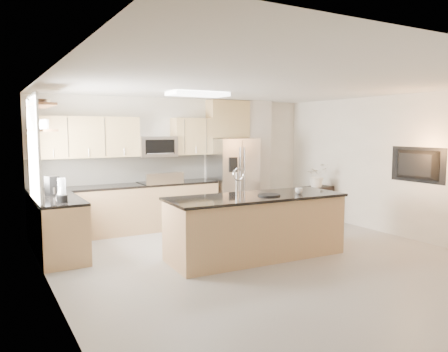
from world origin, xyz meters
TOP-DOWN VIEW (x-y plane):
  - floor at (0.00, 0.00)m, footprint 6.50×6.50m
  - ceiling at (0.00, 0.00)m, footprint 6.00×6.50m
  - wall_back at (0.00, 3.25)m, footprint 6.00×0.02m
  - wall_left at (-3.00, 0.00)m, footprint 0.02×6.50m
  - wall_right at (3.00, 0.00)m, footprint 0.02×6.50m
  - back_counter at (-1.23, 2.93)m, footprint 3.55×0.66m
  - left_counter at (-2.67, 1.85)m, footprint 0.66×1.50m
  - range at (-0.60, 2.92)m, footprint 0.76×0.64m
  - upper_cabinets at (-1.30, 3.09)m, footprint 3.50×0.33m
  - microwave at (-0.60, 3.04)m, footprint 0.76×0.40m
  - refrigerator at (1.06, 2.87)m, footprint 0.92×0.78m
  - partition_column at (1.82, 3.10)m, footprint 0.60×0.30m
  - window at (-2.98, 1.85)m, footprint 0.04×1.15m
  - shelf_lower at (-2.85, 1.95)m, footprint 0.30×1.20m
  - shelf_upper at (-2.85, 1.95)m, footprint 0.30×1.20m
  - ceiling_fixture at (-0.40, 1.60)m, footprint 1.00×0.50m
  - island at (-0.03, 0.36)m, footprint 2.81×1.12m
  - credenza at (2.45, 1.88)m, footprint 1.00×0.55m
  - cup at (0.67, 0.19)m, footprint 0.14×0.14m
  - platter at (0.13, 0.24)m, footprint 0.46×0.46m
  - blender at (-2.67, 1.43)m, footprint 0.15×0.15m
  - kettle at (-2.62, 1.83)m, footprint 0.18×0.18m
  - coffee_maker at (-2.69, 2.20)m, footprint 0.21×0.23m
  - bowl at (-2.85, 2.02)m, footprint 0.55×0.55m
  - flower_vase at (2.50, 1.84)m, footprint 0.70×0.61m
  - television at (2.91, -0.20)m, footprint 0.14×1.08m

SIDE VIEW (x-z plane):
  - floor at x=0.00m, z-range 0.00..0.00m
  - credenza at x=2.45m, z-range 0.00..0.75m
  - left_counter at x=-2.67m, z-range 0.00..0.92m
  - back_counter at x=-1.23m, z-range -0.25..1.19m
  - range at x=-0.60m, z-range -0.10..1.04m
  - island at x=-0.03m, z-range -0.21..1.17m
  - refrigerator at x=1.06m, z-range 0.00..1.78m
  - platter at x=0.13m, z-range 0.96..0.98m
  - cup at x=0.67m, z-range 0.96..1.05m
  - kettle at x=-2.62m, z-range 0.91..1.13m
  - coffee_maker at x=-2.69m, z-range 0.91..1.22m
  - blender at x=-2.67m, z-range 0.90..1.25m
  - flower_vase at x=2.50m, z-range 0.75..1.51m
  - wall_back at x=0.00m, z-range 0.00..2.60m
  - wall_left at x=-3.00m, z-range 0.00..2.60m
  - wall_right at x=3.00m, z-range 0.00..2.60m
  - partition_column at x=1.82m, z-range 0.00..2.60m
  - television at x=2.91m, z-range 1.04..1.66m
  - microwave at x=-0.60m, z-range 1.43..1.83m
  - window at x=-2.98m, z-range 0.83..2.47m
  - upper_cabinets at x=-1.30m, z-range 1.45..2.20m
  - shelf_lower at x=-2.85m, z-range 1.93..1.97m
  - shelf_upper at x=-2.85m, z-range 2.30..2.34m
  - bowl at x=-2.85m, z-range 2.34..2.44m
  - ceiling_fixture at x=-0.40m, z-range 2.53..2.59m
  - ceiling at x=0.00m, z-range 2.59..2.61m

